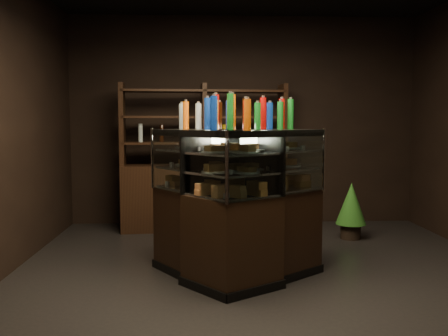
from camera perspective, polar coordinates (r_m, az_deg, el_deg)
The scene contains 7 objects.
ground at distance 5.04m, azimuth 4.68°, elevation -11.85°, with size 5.00×5.00×0.00m, color black.
room_shell at distance 4.84m, azimuth 4.85°, elevation 10.69°, with size 5.02×5.02×3.01m.
display_case at distance 4.76m, azimuth 1.16°, elevation -6.93°, with size 1.72×1.45×1.42m.
food_display at distance 4.66m, azimuth 1.17°, elevation 0.61°, with size 1.31×1.09×0.44m.
bottles_top at distance 4.65m, azimuth 1.19°, elevation 6.15°, with size 1.14×0.95×0.30m.
potted_conifer at distance 6.53m, azimuth 14.34°, elevation -3.86°, with size 0.38×0.38×0.81m.
back_shelving at distance 6.88m, azimuth -2.30°, elevation -2.01°, with size 2.27×0.58×2.00m.
Camera 1 is at (-0.63, -4.78, 1.48)m, focal length 40.00 mm.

